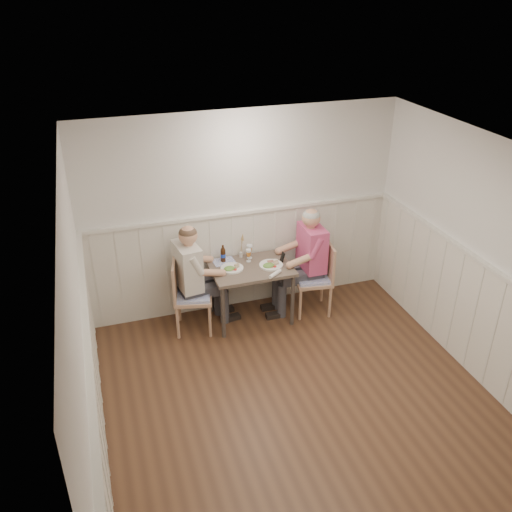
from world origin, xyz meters
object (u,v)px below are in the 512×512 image
at_px(beer_bottle, 223,254).
at_px(man_in_pink, 308,267).
at_px(grass_vase, 241,247).
at_px(dining_table, 251,274).
at_px(chair_left, 188,293).
at_px(chair_right, 317,275).
at_px(diner_cream, 192,285).

bearing_deg(beer_bottle, man_in_pink, -11.83).
bearing_deg(grass_vase, dining_table, -80.66).
height_order(man_in_pink, grass_vase, man_in_pink).
height_order(dining_table, grass_vase, grass_vase).
relative_size(chair_left, grass_vase, 2.85).
xyz_separation_m(chair_right, grass_vase, (-0.91, 0.36, 0.38)).
distance_m(dining_table, chair_left, 0.81).
xyz_separation_m(man_in_pink, diner_cream, (-1.50, 0.04, -0.01)).
bearing_deg(chair_right, chair_left, 176.91).
xyz_separation_m(dining_table, man_in_pink, (0.77, 0.01, -0.05)).
relative_size(man_in_pink, grass_vase, 4.27).
xyz_separation_m(chair_left, beer_bottle, (0.51, 0.23, 0.33)).
bearing_deg(chair_left, dining_table, -0.44).
bearing_deg(dining_table, chair_left, 179.56).
xyz_separation_m(dining_table, chair_left, (-0.80, 0.01, -0.13)).
distance_m(dining_table, chair_right, 0.87).
bearing_deg(grass_vase, man_in_pink, -18.02).
xyz_separation_m(chair_left, man_in_pink, (1.57, 0.01, 0.08)).
height_order(beer_bottle, grass_vase, grass_vase).
bearing_deg(grass_vase, chair_right, -21.74).
relative_size(chair_right, chair_left, 1.01).
bearing_deg(dining_table, diner_cream, 175.59).
bearing_deg(man_in_pink, dining_table, -179.01).
height_order(dining_table, chair_right, chair_right).
relative_size(man_in_pink, beer_bottle, 6.26).
bearing_deg(beer_bottle, grass_vase, 9.96).
height_order(diner_cream, beer_bottle, diner_cream).
relative_size(diner_cream, beer_bottle, 6.12).
relative_size(chair_right, grass_vase, 2.87).
height_order(chair_left, grass_vase, grass_vase).
bearing_deg(chair_left, man_in_pink, 0.26).
bearing_deg(grass_vase, chair_left, -160.23).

